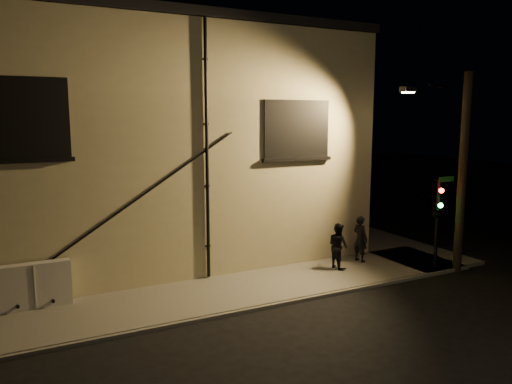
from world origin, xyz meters
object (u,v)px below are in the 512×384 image
pedestrian_a (360,239)px  traffic_signal (436,208)px  pedestrian_b (338,246)px  streetlamp_pole (459,167)px  utility_cabinet (34,285)px

pedestrian_a → traffic_signal: (1.68, -1.94, 1.32)m
pedestrian_b → streetlamp_pole: size_ratio=0.23×
utility_cabinet → streetlamp_pole: size_ratio=0.28×
streetlamp_pole → utility_cabinet: bearing=168.7°
pedestrian_b → traffic_signal: traffic_signal is taller
streetlamp_pole → pedestrian_b: bearing=152.8°
utility_cabinet → traffic_signal: traffic_signal is taller
pedestrian_a → traffic_signal: 2.89m
traffic_signal → streetlamp_pole: streetlamp_pole is taller
utility_cabinet → traffic_signal: 13.02m
traffic_signal → streetlamp_pole: 1.61m
pedestrian_b → streetlamp_pole: streetlamp_pole is taller
pedestrian_a → streetlamp_pole: 4.24m
streetlamp_pole → pedestrian_a: bearing=138.3°
utility_cabinet → pedestrian_b: bearing=-4.8°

